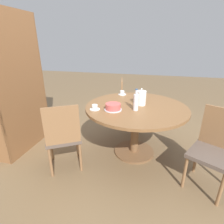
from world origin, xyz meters
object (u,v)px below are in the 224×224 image
chair_a (128,101)px  chair_b (63,135)px  cake_main (113,107)px  cup_b (122,93)px  cup_a (95,108)px  chair_c (214,148)px  water_bottle (136,102)px  coffee_pot (141,97)px  bookshelf (16,86)px

chair_a → chair_b: same height
cake_main → cup_b: bearing=2.1°
cake_main → cup_a: cake_main is taller
chair_c → water_bottle: (0.26, 0.90, 0.38)m
chair_a → water_bottle: 1.22m
cup_b → chair_b: bearing=154.3°
chair_b → cup_b: chair_b is taller
cup_a → coffee_pot: bearing=-59.1°
chair_b → coffee_pot: (0.64, -0.88, 0.37)m
chair_c → cup_b: 1.55m
water_bottle → cup_a: size_ratio=2.08×
chair_a → cup_b: chair_a is taller
chair_b → cup_b: 1.24m
coffee_pot → cake_main: bearing=132.2°
chair_a → cup_a: bearing=157.4°
chair_b → cup_a: chair_b is taller
water_bottle → cup_b: water_bottle is taller
water_bottle → coffee_pot: bearing=-11.0°
chair_a → chair_b: 1.64m
coffee_pot → bookshelf: bearing=99.5°
cake_main → cup_b: size_ratio=1.68×
chair_a → bookshelf: bearing=118.2°
bookshelf → water_bottle: bearing=92.2°
bookshelf → cup_b: bookshelf is taller
cake_main → cup_a: 0.24m
cup_b → chair_a: bearing=-4.3°
bookshelf → cup_a: bookshelf is taller
water_bottle → chair_b: bearing=116.5°
chair_b → bookshelf: bookshelf is taller
chair_b → cup_a: 0.53m
chair_c → cake_main: bearing=-160.7°
water_bottle → cake_main: 0.30m
chair_a → bookshelf: bookshelf is taller
chair_a → chair_b: bearing=148.6°
coffee_pot → water_bottle: 0.23m
chair_a → water_bottle: size_ratio=3.26×
cup_a → cup_b: (0.78, -0.21, 0.00)m
water_bottle → cup_a: water_bottle is taller
chair_a → chair_b: (-1.55, 0.56, 0.00)m
coffee_pot → cup_a: bearing=120.9°
cake_main → cup_a: (-0.04, 0.23, -0.02)m
chair_c → cake_main: size_ratio=4.04×
bookshelf → cake_main: (-0.00, -1.43, -0.18)m
chair_b → coffee_pot: 1.15m
chair_a → bookshelf: size_ratio=0.47×
chair_a → bookshelf: (-1.20, 1.44, 0.49)m
cake_main → chair_b: bearing=122.3°
cup_b → bookshelf: bearing=117.6°
chair_b → bookshelf: 1.07m
chair_a → cake_main: chair_a is taller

